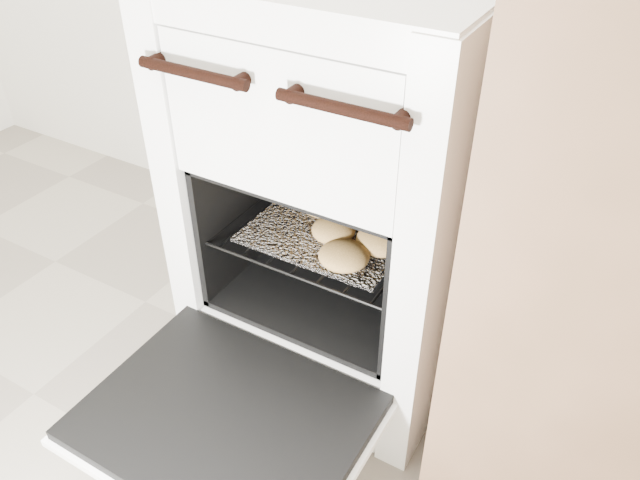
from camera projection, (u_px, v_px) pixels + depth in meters
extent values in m
cube|color=white|center=(356.00, 182.00, 1.26)|extent=(0.54, 0.58, 0.83)
cylinder|color=black|center=(192.00, 73.00, 0.92)|extent=(0.20, 0.02, 0.02)
cylinder|color=black|center=(342.00, 109.00, 0.82)|extent=(0.20, 0.02, 0.02)
cube|color=black|center=(225.00, 417.00, 1.07)|extent=(0.47, 0.36, 0.02)
cube|color=white|center=(226.00, 423.00, 1.08)|extent=(0.49, 0.38, 0.01)
cylinder|color=black|center=(259.00, 200.00, 1.33)|extent=(0.01, 0.38, 0.01)
cylinder|color=black|center=(428.00, 255.00, 1.17)|extent=(0.01, 0.38, 0.01)
cylinder|color=black|center=(290.00, 275.00, 1.13)|extent=(0.39, 0.01, 0.01)
cylinder|color=black|center=(377.00, 186.00, 1.38)|extent=(0.39, 0.01, 0.01)
cylinder|color=black|center=(271.00, 204.00, 1.32)|extent=(0.01, 0.36, 0.01)
cylinder|color=black|center=(293.00, 211.00, 1.30)|extent=(0.01, 0.36, 0.01)
cylinder|color=black|center=(315.00, 218.00, 1.27)|extent=(0.01, 0.36, 0.01)
cylinder|color=black|center=(338.00, 226.00, 1.25)|extent=(0.01, 0.36, 0.01)
cylinder|color=black|center=(362.00, 234.00, 1.23)|extent=(0.01, 0.36, 0.01)
cylinder|color=black|center=(387.00, 242.00, 1.21)|extent=(0.01, 0.36, 0.01)
cylinder|color=black|center=(413.00, 250.00, 1.19)|extent=(0.01, 0.36, 0.01)
cube|color=white|center=(334.00, 228.00, 1.24)|extent=(0.31, 0.27, 0.01)
ellipsoid|color=#E1AC5A|center=(324.00, 203.00, 1.27)|extent=(0.13, 0.13, 0.04)
ellipsoid|color=#E1AC5A|center=(382.00, 240.00, 1.16)|extent=(0.14, 0.14, 0.04)
ellipsoid|color=#E1AC5A|center=(344.00, 256.00, 1.13)|extent=(0.11, 0.11, 0.04)
ellipsoid|color=#E1AC5A|center=(333.00, 230.00, 1.19)|extent=(0.12, 0.12, 0.04)
ellipsoid|color=#E1AC5A|center=(395.00, 213.00, 1.23)|extent=(0.14, 0.14, 0.05)
ellipsoid|color=#E1AC5A|center=(319.00, 189.00, 1.31)|extent=(0.12, 0.12, 0.04)
ellipsoid|color=#E1AC5A|center=(354.00, 204.00, 1.26)|extent=(0.11, 0.11, 0.04)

